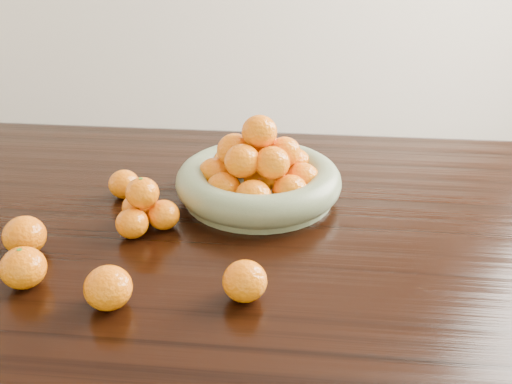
# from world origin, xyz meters

# --- Properties ---
(dining_table) EXTENTS (2.00, 1.00, 0.75)m
(dining_table) POSITION_xyz_m (0.00, 0.00, 0.66)
(dining_table) COLOR black
(dining_table) RESTS_ON ground
(fruit_bowl) EXTENTS (0.34, 0.34, 0.18)m
(fruit_bowl) POSITION_xyz_m (0.01, 0.11, 0.80)
(fruit_bowl) COLOR gray
(fruit_bowl) RESTS_ON dining_table
(orange_pyramid) EXTENTS (0.12, 0.12, 0.10)m
(orange_pyramid) POSITION_xyz_m (-0.20, -0.04, 0.79)
(orange_pyramid) COLOR orange
(orange_pyramid) RESTS_ON dining_table
(loose_orange_0) EXTENTS (0.07, 0.07, 0.07)m
(loose_orange_0) POSITION_xyz_m (-0.34, -0.24, 0.78)
(loose_orange_0) COLOR orange
(loose_orange_0) RESTS_ON dining_table
(loose_orange_1) EXTENTS (0.07, 0.07, 0.07)m
(loose_orange_1) POSITION_xyz_m (-0.19, -0.27, 0.78)
(loose_orange_1) COLOR orange
(loose_orange_1) RESTS_ON dining_table
(loose_orange_2) EXTENTS (0.07, 0.07, 0.07)m
(loose_orange_2) POSITION_xyz_m (0.02, -0.23, 0.78)
(loose_orange_2) COLOR orange
(loose_orange_2) RESTS_ON dining_table
(loose_orange_3) EXTENTS (0.06, 0.06, 0.06)m
(loose_orange_3) POSITION_xyz_m (-0.28, 0.09, 0.78)
(loose_orange_3) COLOR orange
(loose_orange_3) RESTS_ON dining_table
(loose_orange_4) EXTENTS (0.07, 0.07, 0.07)m
(loose_orange_4) POSITION_xyz_m (-0.38, -0.14, 0.78)
(loose_orange_4) COLOR orange
(loose_orange_4) RESTS_ON dining_table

